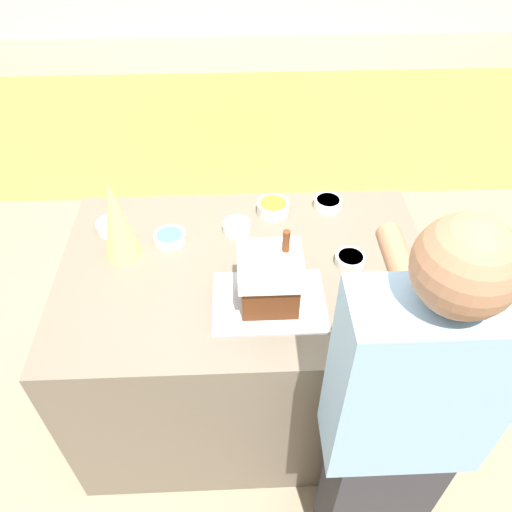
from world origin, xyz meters
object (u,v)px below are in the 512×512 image
at_px(candy_bowl_behind_tray, 170,237).
at_px(candy_bowl_near_tray_left, 112,226).
at_px(baking_tray, 269,302).
at_px(gingerbread_house, 270,279).
at_px(candy_bowl_center_rear, 328,203).
at_px(decorative_tree, 117,220).
at_px(candy_bowl_front_corner, 236,227).
at_px(candy_bowl_near_tray_right, 273,207).
at_px(candy_bowl_far_left, 350,259).
at_px(person, 396,432).
at_px(mug, 370,319).

distance_m(candy_bowl_behind_tray, candy_bowl_near_tray_left, 0.25).
relative_size(baking_tray, gingerbread_house, 1.34).
bearing_deg(candy_bowl_center_rear, decorative_tree, -162.60).
xyz_separation_m(gingerbread_house, candy_bowl_near_tray_left, (-0.62, 0.42, -0.10)).
xyz_separation_m(candy_bowl_front_corner, candy_bowl_near_tray_right, (0.16, 0.11, 0.01)).
relative_size(decorative_tree, candy_bowl_far_left, 2.96).
height_order(baking_tray, candy_bowl_behind_tray, candy_bowl_behind_tray).
distance_m(candy_bowl_behind_tray, person, 1.10).
xyz_separation_m(candy_bowl_behind_tray, candy_bowl_far_left, (0.70, -0.16, 0.00)).
bearing_deg(candy_bowl_front_corner, candy_bowl_center_rear, 19.65).
xyz_separation_m(gingerbread_house, candy_bowl_far_left, (0.32, 0.19, -0.10)).
relative_size(candy_bowl_behind_tray, candy_bowl_far_left, 1.09).
relative_size(baking_tray, candy_bowl_front_corner, 3.51).
relative_size(candy_bowl_behind_tray, candy_bowl_center_rear, 1.05).
height_order(candy_bowl_behind_tray, person, person).
relative_size(baking_tray, mug, 3.82).
distance_m(candy_bowl_front_corner, candy_bowl_near_tray_right, 0.19).
bearing_deg(decorative_tree, candy_bowl_behind_tray, 21.47).
bearing_deg(gingerbread_house, candy_bowl_near_tray_right, 84.67).
relative_size(candy_bowl_behind_tray, candy_bowl_near_tray_right, 0.92).
xyz_separation_m(candy_bowl_near_tray_right, mug, (0.28, -0.64, 0.02)).
bearing_deg(candy_bowl_front_corner, mug, -50.41).
bearing_deg(gingerbread_house, candy_bowl_behind_tray, 137.87).
relative_size(decorative_tree, mug, 3.28).
xyz_separation_m(decorative_tree, candy_bowl_far_left, (0.87, -0.09, -0.15)).
height_order(baking_tray, candy_bowl_center_rear, candy_bowl_center_rear).
distance_m(candy_bowl_front_corner, mug, 0.69).
bearing_deg(candy_bowl_behind_tray, baking_tray, -42.16).
height_order(candy_bowl_front_corner, candy_bowl_far_left, candy_bowl_front_corner).
distance_m(candy_bowl_center_rear, candy_bowl_near_tray_right, 0.24).
xyz_separation_m(candy_bowl_near_tray_left, candy_bowl_near_tray_right, (0.67, 0.09, 0.01)).
distance_m(decorative_tree, candy_bowl_far_left, 0.89).
bearing_deg(gingerbread_house, decorative_tree, 153.46).
bearing_deg(candy_bowl_near_tray_right, candy_bowl_front_corner, -144.65).
xyz_separation_m(gingerbread_house, candy_bowl_behind_tray, (-0.38, 0.34, -0.10)).
bearing_deg(mug, person, -86.32).
distance_m(baking_tray, decorative_tree, 0.64).
distance_m(candy_bowl_front_corner, candy_bowl_center_rear, 0.42).
relative_size(gingerbread_house, candy_bowl_near_tray_left, 2.35).
distance_m(candy_bowl_front_corner, person, 0.99).
height_order(decorative_tree, candy_bowl_near_tray_left, decorative_tree).
relative_size(candy_bowl_far_left, candy_bowl_near_tray_right, 0.84).
relative_size(candy_bowl_front_corner, candy_bowl_near_tray_left, 0.90).
distance_m(candy_bowl_near_tray_left, person, 1.32).
bearing_deg(candy_bowl_behind_tray, person, -48.45).
bearing_deg(gingerbread_house, candy_bowl_center_rear, 61.91).
bearing_deg(person, candy_bowl_near_tray_right, 107.02).
distance_m(baking_tray, candy_bowl_front_corner, 0.41).
relative_size(baking_tray, person, 0.24).
bearing_deg(person, baking_tray, 126.14).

